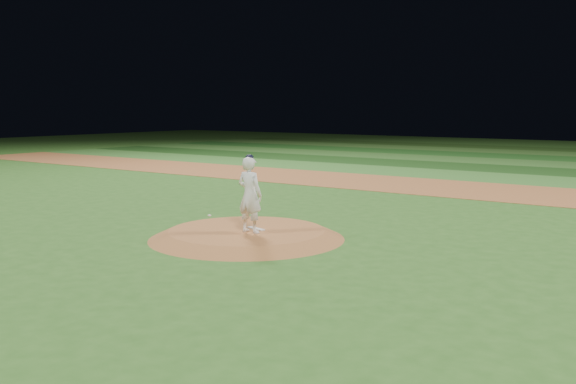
{
  "coord_description": "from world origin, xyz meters",
  "views": [
    {
      "loc": [
        11.22,
        -13.77,
        3.69
      ],
      "look_at": [
        0.0,
        2.0,
        1.1
      ],
      "focal_mm": 40.0,
      "sensor_mm": 36.0,
      "label": 1
    }
  ],
  "objects_px": {
    "pitchers_mound": "(247,234)",
    "rosin_bag": "(209,215)",
    "pitching_rubber": "(256,229)",
    "pitcher_on_mound": "(250,194)"
  },
  "relations": [
    {
      "from": "pitchers_mound",
      "to": "rosin_bag",
      "type": "bearing_deg",
      "value": 156.75
    },
    {
      "from": "rosin_bag",
      "to": "pitcher_on_mound",
      "type": "distance_m",
      "value": 3.13
    },
    {
      "from": "pitchers_mound",
      "to": "pitching_rubber",
      "type": "xyz_separation_m",
      "value": [
        0.17,
        0.19,
        0.14
      ]
    },
    {
      "from": "pitching_rubber",
      "to": "pitchers_mound",
      "type": "bearing_deg",
      "value": -116.06
    },
    {
      "from": "pitchers_mound",
      "to": "rosin_bag",
      "type": "xyz_separation_m",
      "value": [
        -2.33,
        1.0,
        0.16
      ]
    },
    {
      "from": "pitching_rubber",
      "to": "rosin_bag",
      "type": "distance_m",
      "value": 2.63
    },
    {
      "from": "pitching_rubber",
      "to": "rosin_bag",
      "type": "xyz_separation_m",
      "value": [
        -2.5,
        0.81,
        0.01
      ]
    },
    {
      "from": "pitching_rubber",
      "to": "rosin_bag",
      "type": "height_order",
      "value": "rosin_bag"
    },
    {
      "from": "pitcher_on_mound",
      "to": "pitchers_mound",
      "type": "bearing_deg",
      "value": 141.04
    },
    {
      "from": "pitchers_mound",
      "to": "rosin_bag",
      "type": "height_order",
      "value": "rosin_bag"
    }
  ]
}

